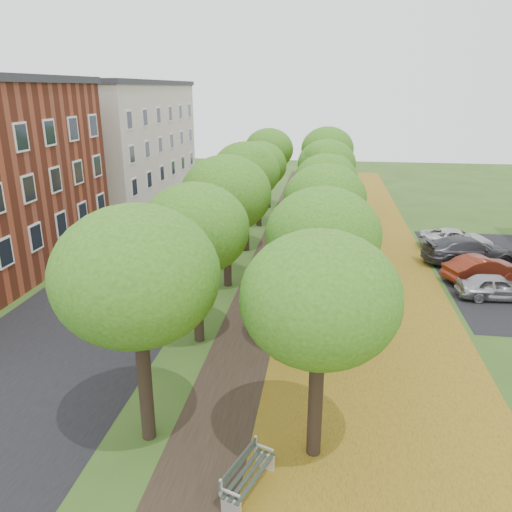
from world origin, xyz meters
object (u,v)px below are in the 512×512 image
(bench, at_px, (247,475))
(car_silver, at_px, (496,287))
(car_grey, at_px, (468,251))
(car_red, at_px, (483,269))
(car_white, at_px, (456,239))

(bench, xyz_separation_m, car_silver, (10.03, 13.73, 0.14))
(bench, xyz_separation_m, car_grey, (10.03, 18.99, 0.29))
(car_silver, xyz_separation_m, car_red, (0.00, 2.36, 0.06))
(car_red, relative_size, car_grey, 0.78)
(car_white, bearing_deg, car_red, -178.14)
(bench, distance_m, car_white, 24.08)
(car_silver, height_order, car_red, car_red)
(bench, height_order, car_white, car_white)
(car_red, bearing_deg, car_silver, 156.87)
(car_white, bearing_deg, car_grey, -178.14)
(car_grey, bearing_deg, car_red, 168.09)
(car_grey, bearing_deg, car_white, -11.91)
(car_red, height_order, car_grey, car_grey)
(bench, relative_size, car_grey, 0.38)
(car_silver, xyz_separation_m, car_grey, (0.00, 5.26, 0.15))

